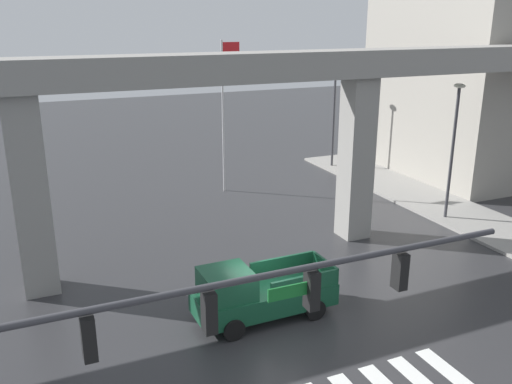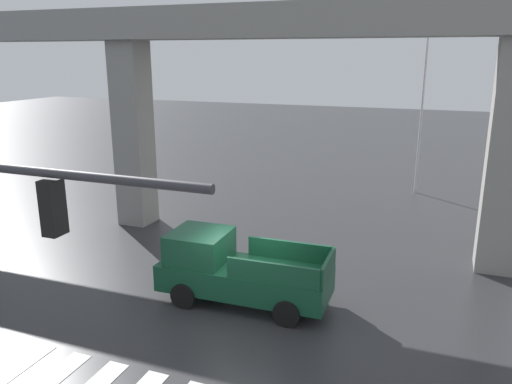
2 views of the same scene
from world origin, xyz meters
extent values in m
plane|color=#2D2D30|center=(0.00, 0.00, 0.00)|extent=(120.00, 120.00, 0.00)
cube|color=silver|center=(-3.85, -5.11, 0.01)|extent=(0.55, 2.80, 0.01)
cube|color=gray|center=(0.00, 5.68, 8.40)|extent=(55.04, 1.87, 1.20)
cube|color=gray|center=(-7.25, 5.68, 3.90)|extent=(1.30, 1.30, 7.80)
cube|color=gray|center=(7.25, 5.68, 3.90)|extent=(1.30, 1.30, 7.80)
cube|color=#14472D|center=(0.01, 0.30, 0.78)|extent=(5.14, 2.00, 0.80)
cube|color=#14472D|center=(-1.44, 0.27, 1.63)|extent=(1.74, 1.78, 0.90)
cube|color=#3F5160|center=(-1.90, 0.26, 1.63)|extent=(0.13, 1.67, 0.77)
cube|color=#14472D|center=(1.18, -0.55, 1.48)|extent=(2.65, 0.15, 0.60)
cube|color=#14472D|center=(1.14, 1.20, 1.48)|extent=(2.65, 0.15, 0.60)
cube|color=#14472D|center=(2.51, 0.35, 1.48)|extent=(0.14, 1.75, 0.60)
cylinder|color=black|center=(-1.55, -0.63, 0.38)|extent=(0.77, 0.30, 0.76)
cylinder|color=black|center=(-1.59, 1.17, 0.38)|extent=(0.77, 0.30, 0.76)
cylinder|color=black|center=(1.61, -0.57, 0.38)|extent=(0.77, 0.30, 0.76)
cylinder|color=black|center=(1.58, 1.24, 0.38)|extent=(0.77, 0.30, 0.76)
cube|color=black|center=(-0.06, -7.00, 5.08)|extent=(0.24, 0.32, 0.84)
sphere|color=red|center=(-0.06, -7.00, 5.34)|extent=(0.17, 0.17, 0.17)
cylinder|color=silver|center=(3.99, 15.20, 4.58)|extent=(0.12, 0.12, 9.16)
cube|color=red|center=(4.54, 15.20, 8.66)|extent=(1.10, 0.04, 0.70)
camera|label=1|loc=(-7.30, -15.74, 10.36)|focal=38.50mm
camera|label=2|loc=(5.22, -12.57, 7.25)|focal=35.43mm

